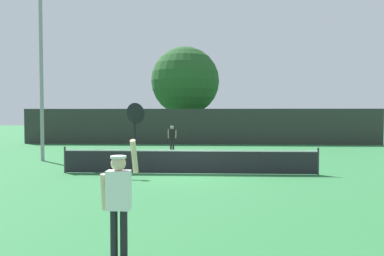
# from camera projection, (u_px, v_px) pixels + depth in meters

# --- Properties ---
(ground_plane) EXTENTS (120.00, 120.00, 0.00)m
(ground_plane) POSITION_uv_depth(u_px,v_px,m) (189.00, 174.00, 15.15)
(ground_plane) COLOR #2D723D
(tennis_net) EXTENTS (10.21, 0.08, 1.07)m
(tennis_net) POSITION_uv_depth(u_px,v_px,m) (189.00, 161.00, 15.13)
(tennis_net) COLOR #232328
(tennis_net) RESTS_ON ground
(perimeter_fence) EXTENTS (28.11, 0.12, 2.79)m
(perimeter_fence) POSITION_uv_depth(u_px,v_px,m) (200.00, 127.00, 29.66)
(perimeter_fence) COLOR #2D332D
(perimeter_fence) RESTS_ON ground
(player_serving) EXTENTS (0.68, 0.40, 2.59)m
(player_serving) POSITION_uv_depth(u_px,v_px,m) (119.00, 192.00, 6.11)
(player_serving) COLOR white
(player_serving) RESTS_ON ground
(player_receiving) EXTENTS (0.57, 0.23, 1.58)m
(player_receiving) POSITION_uv_depth(u_px,v_px,m) (172.00, 135.00, 25.24)
(player_receiving) COLOR black
(player_receiving) RESTS_ON ground
(tennis_ball) EXTENTS (0.07, 0.07, 0.07)m
(tennis_ball) POSITION_uv_depth(u_px,v_px,m) (225.00, 167.00, 16.73)
(tennis_ball) COLOR #CCE033
(tennis_ball) RESTS_ON ground
(light_pole) EXTENTS (1.18, 0.28, 9.40)m
(light_pole) POSITION_uv_depth(u_px,v_px,m) (41.00, 57.00, 19.13)
(light_pole) COLOR gray
(light_pole) RESTS_ON ground
(large_tree) EXTENTS (6.27, 6.27, 8.55)m
(large_tree) POSITION_uv_depth(u_px,v_px,m) (185.00, 81.00, 34.99)
(large_tree) COLOR brown
(large_tree) RESTS_ON ground
(parked_car_near) EXTENTS (2.34, 4.38, 1.69)m
(parked_car_near) POSITION_uv_depth(u_px,v_px,m) (118.00, 130.00, 36.81)
(parked_car_near) COLOR white
(parked_car_near) RESTS_ON ground
(parked_car_mid) EXTENTS (2.11, 4.29, 1.69)m
(parked_car_mid) POSITION_uv_depth(u_px,v_px,m) (169.00, 130.00, 36.73)
(parked_car_mid) COLOR #B7B7BC
(parked_car_mid) RESTS_ON ground
(parked_car_far) EXTENTS (2.32, 4.37, 1.69)m
(parked_car_far) POSITION_uv_depth(u_px,v_px,m) (219.00, 131.00, 36.16)
(parked_car_far) COLOR black
(parked_car_far) RESTS_ON ground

